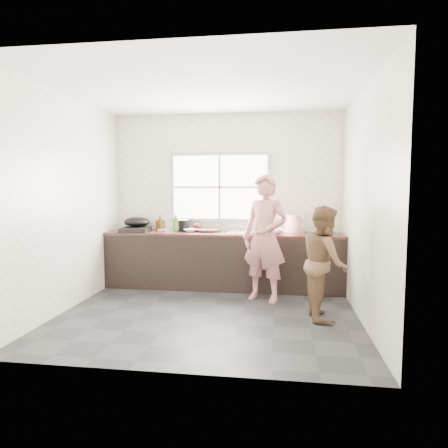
# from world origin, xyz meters

# --- Properties ---
(floor) EXTENTS (3.60, 3.20, 0.01)m
(floor) POSITION_xyz_m (0.00, 0.00, -0.01)
(floor) COLOR #28282A
(floor) RESTS_ON ground
(ceiling) EXTENTS (3.60, 3.20, 0.01)m
(ceiling) POSITION_xyz_m (0.00, 0.00, 2.71)
(ceiling) COLOR silver
(ceiling) RESTS_ON wall_back
(wall_back) EXTENTS (3.60, 0.01, 2.70)m
(wall_back) POSITION_xyz_m (0.00, 1.60, 1.35)
(wall_back) COLOR beige
(wall_back) RESTS_ON ground
(wall_left) EXTENTS (0.01, 3.20, 2.70)m
(wall_left) POSITION_xyz_m (-1.80, 0.00, 1.35)
(wall_left) COLOR beige
(wall_left) RESTS_ON ground
(wall_right) EXTENTS (0.01, 3.20, 2.70)m
(wall_right) POSITION_xyz_m (1.80, 0.00, 1.35)
(wall_right) COLOR silver
(wall_right) RESTS_ON ground
(wall_front) EXTENTS (3.60, 0.01, 2.70)m
(wall_front) POSITION_xyz_m (0.00, -1.60, 1.35)
(wall_front) COLOR beige
(wall_front) RESTS_ON ground
(cabinet) EXTENTS (3.60, 0.62, 0.82)m
(cabinet) POSITION_xyz_m (0.00, 1.29, 0.41)
(cabinet) COLOR black
(cabinet) RESTS_ON floor
(countertop) EXTENTS (3.60, 0.64, 0.04)m
(countertop) POSITION_xyz_m (0.00, 1.29, 0.84)
(countertop) COLOR #341A15
(countertop) RESTS_ON cabinet
(sink) EXTENTS (0.55, 0.45, 0.02)m
(sink) POSITION_xyz_m (0.35, 1.29, 0.86)
(sink) COLOR silver
(sink) RESTS_ON countertop
(faucet) EXTENTS (0.02, 0.02, 0.30)m
(faucet) POSITION_xyz_m (0.35, 1.49, 1.01)
(faucet) COLOR silver
(faucet) RESTS_ON countertop
(window_frame) EXTENTS (1.60, 0.05, 1.10)m
(window_frame) POSITION_xyz_m (-0.10, 1.59, 1.55)
(window_frame) COLOR #9EA0A5
(window_frame) RESTS_ON wall_back
(window_glazing) EXTENTS (1.50, 0.01, 1.00)m
(window_glazing) POSITION_xyz_m (-0.10, 1.57, 1.55)
(window_glazing) COLOR white
(window_glazing) RESTS_ON window_frame
(woman) EXTENTS (0.69, 0.58, 1.61)m
(woman) POSITION_xyz_m (0.66, 0.69, 0.81)
(woman) COLOR tan
(woman) RESTS_ON floor
(person_side) EXTENTS (0.56, 0.69, 1.34)m
(person_side) POSITION_xyz_m (1.39, 0.04, 0.67)
(person_side) COLOR brown
(person_side) RESTS_ON floor
(cutting_board) EXTENTS (0.52, 0.52, 0.04)m
(cutting_board) POSITION_xyz_m (-0.25, 1.38, 0.88)
(cutting_board) COLOR #331814
(cutting_board) RESTS_ON countertop
(cleaver) EXTENTS (0.20, 0.16, 0.01)m
(cleaver) POSITION_xyz_m (-0.23, 1.35, 0.90)
(cleaver) COLOR #AAABB1
(cleaver) RESTS_ON cutting_board
(bowl_mince) EXTENTS (0.26, 0.26, 0.05)m
(bowl_mince) POSITION_xyz_m (-0.51, 1.27, 0.88)
(bowl_mince) COLOR silver
(bowl_mince) RESTS_ON countertop
(bowl_crabs) EXTENTS (0.19, 0.19, 0.06)m
(bowl_crabs) POSITION_xyz_m (0.80, 1.25, 0.89)
(bowl_crabs) COLOR white
(bowl_crabs) RESTS_ON countertop
(bowl_held) EXTENTS (0.22, 0.22, 0.06)m
(bowl_held) POSITION_xyz_m (0.50, 1.08, 0.89)
(bowl_held) COLOR silver
(bowl_held) RESTS_ON countertop
(black_pot) EXTENTS (0.31, 0.31, 0.18)m
(black_pot) POSITION_xyz_m (-0.69, 1.42, 0.95)
(black_pot) COLOR black
(black_pot) RESTS_ON countertop
(plate_food) EXTENTS (0.29, 0.29, 0.02)m
(plate_food) POSITION_xyz_m (-1.00, 1.50, 0.87)
(plate_food) COLOR white
(plate_food) RESTS_ON countertop
(bottle_green) EXTENTS (0.14, 0.14, 0.29)m
(bottle_green) POSITION_xyz_m (-0.75, 1.32, 1.01)
(bottle_green) COLOR #40832B
(bottle_green) RESTS_ON countertop
(bottle_brown_tall) EXTENTS (0.12, 0.12, 0.21)m
(bottle_brown_tall) POSITION_xyz_m (-1.07, 1.52, 0.96)
(bottle_brown_tall) COLOR #4A3112
(bottle_brown_tall) RESTS_ON countertop
(bottle_brown_short) EXTENTS (0.16, 0.16, 0.16)m
(bottle_brown_short) POSITION_xyz_m (-0.46, 1.51, 0.94)
(bottle_brown_short) COLOR #481F12
(bottle_brown_short) RESTS_ON countertop
(glass_jar) EXTENTS (0.09, 0.09, 0.11)m
(glass_jar) POSITION_xyz_m (-0.77, 1.42, 0.91)
(glass_jar) COLOR white
(glass_jar) RESTS_ON countertop
(burner) EXTENTS (0.45, 0.45, 0.06)m
(burner) POSITION_xyz_m (-1.38, 1.24, 0.89)
(burner) COLOR black
(burner) RESTS_ON countertop
(wok) EXTENTS (0.49, 0.49, 0.16)m
(wok) POSITION_xyz_m (-1.41, 1.38, 1.00)
(wok) COLOR black
(wok) RESTS_ON burner
(dish_rack) EXTENTS (0.45, 0.39, 0.29)m
(dish_rack) POSITION_xyz_m (1.07, 1.29, 1.00)
(dish_rack) COLOR white
(dish_rack) RESTS_ON countertop
(pot_lid_left) EXTENTS (0.28, 0.28, 0.01)m
(pot_lid_left) POSITION_xyz_m (-1.49, 1.39, 0.87)
(pot_lid_left) COLOR #B7B8BE
(pot_lid_left) RESTS_ON countertop
(pot_lid_right) EXTENTS (0.29, 0.29, 0.01)m
(pot_lid_right) POSITION_xyz_m (-0.86, 1.36, 0.87)
(pot_lid_right) COLOR silver
(pot_lid_right) RESTS_ON countertop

